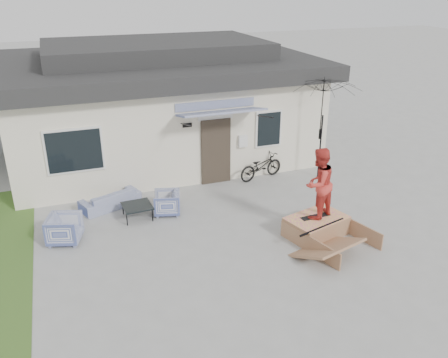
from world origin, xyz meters
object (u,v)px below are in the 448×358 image
object	(u,v)px
armchair_left	(64,228)
skate_ramp	(316,226)
loveseat	(110,196)
patio_umbrella	(322,126)
skateboard	(316,216)
coffee_table	(137,211)
bicycle	(261,163)
skater	(319,182)
armchair_right	(167,202)

from	to	relation	value
armchair_left	skate_ramp	xyz separation A→B (m)	(6.03, -1.83, -0.15)
armchair_left	skate_ramp	bearing A→B (deg)	-89.40
loveseat	patio_umbrella	xyz separation A→B (m)	(6.73, -0.11, 1.42)
armchair_left	skateboard	bearing A→B (deg)	-89.02
armchair_left	skate_ramp	distance (m)	6.31
coffee_table	skateboard	distance (m)	4.79
bicycle	skater	distance (m)	3.90
loveseat	skate_ramp	xyz separation A→B (m)	(4.73, -3.40, -0.09)
skate_ramp	skater	xyz separation A→B (m)	(-0.01, 0.05, 1.21)
loveseat	patio_umbrella	size ratio (longest dim) A/B	0.60
coffee_table	bicycle	distance (m)	4.51
armchair_left	skater	world-z (taller)	skater
patio_umbrella	skateboard	world-z (taller)	patio_umbrella
loveseat	armchair_right	xyz separation A→B (m)	(1.43, -0.94, 0.03)
coffee_table	skater	distance (m)	4.94
loveseat	patio_umbrella	bearing A→B (deg)	158.72
skater	skateboard	bearing A→B (deg)	180.00
armchair_right	skateboard	world-z (taller)	armchair_right
bicycle	patio_umbrella	size ratio (longest dim) A/B	0.58
armchair_right	patio_umbrella	distance (m)	5.54
loveseat	coffee_table	xyz separation A→B (m)	(0.61, -0.92, -0.14)
loveseat	armchair_right	bearing A→B (deg)	126.32
patio_umbrella	armchair_left	bearing A→B (deg)	-169.73
armchair_right	bicycle	distance (m)	3.74
skate_ramp	skater	distance (m)	1.21
skateboard	bicycle	bearing A→B (deg)	83.56
skate_ramp	skater	world-z (taller)	skater
bicycle	skate_ramp	distance (m)	3.84
armchair_left	patio_umbrella	world-z (taller)	patio_umbrella
patio_umbrella	coffee_table	bearing A→B (deg)	-172.48
armchair_right	bicycle	world-z (taller)	bicycle
bicycle	patio_umbrella	xyz separation A→B (m)	(1.83, -0.54, 1.23)
bicycle	skater	xyz separation A→B (m)	(-0.19, -3.78, 0.93)
patio_umbrella	skater	bearing A→B (deg)	-121.84
coffee_table	skate_ramp	xyz separation A→B (m)	(4.12, -2.48, 0.06)
skate_ramp	bicycle	bearing A→B (deg)	71.97
armchair_right	coffee_table	size ratio (longest dim) A/B	0.94
armchair_right	coffee_table	bearing A→B (deg)	-76.36
coffee_table	bicycle	world-z (taller)	bicycle
armchair_right	skateboard	distance (m)	4.08
skater	armchair_right	bearing A→B (deg)	-60.22
armchair_right	skate_ramp	world-z (taller)	armchair_right
coffee_table	bicycle	size ratio (longest dim) A/B	0.47
bicycle	patio_umbrella	bearing A→B (deg)	-120.76
patio_umbrella	skate_ramp	xyz separation A→B (m)	(-2.00, -3.29, -1.50)
bicycle	patio_umbrella	world-z (taller)	patio_umbrella
bicycle	skate_ramp	size ratio (longest dim) A/B	0.83
loveseat	armchair_left	size ratio (longest dim) A/B	2.15
patio_umbrella	skate_ramp	bearing A→B (deg)	-121.30
armchair_left	bicycle	xyz separation A→B (m)	(6.21, 2.00, 0.13)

